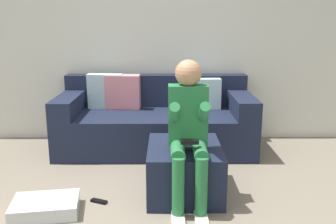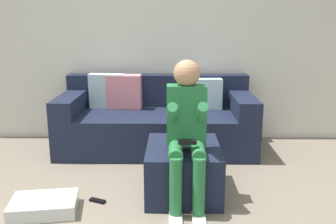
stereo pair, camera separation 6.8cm
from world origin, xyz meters
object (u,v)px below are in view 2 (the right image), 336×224
object	(u,v)px
ottoman	(183,169)
person_seated	(187,125)
remote_by_storage_bin	(97,201)
couch_sectional	(156,122)
storage_bin	(44,205)

from	to	relation	value
ottoman	person_seated	bearing A→B (deg)	-84.28
ottoman	remote_by_storage_bin	distance (m)	0.78
couch_sectional	remote_by_storage_bin	distance (m)	1.51
person_seated	couch_sectional	bearing A→B (deg)	102.32
storage_bin	person_seated	bearing A→B (deg)	8.90
couch_sectional	person_seated	size ratio (longest dim) A/B	1.88
person_seated	remote_by_storage_bin	world-z (taller)	person_seated
person_seated	remote_by_storage_bin	distance (m)	1.00
person_seated	storage_bin	size ratio (longest dim) A/B	2.33
remote_by_storage_bin	ottoman	bearing A→B (deg)	38.70
remote_by_storage_bin	storage_bin	bearing A→B (deg)	-132.21
couch_sectional	storage_bin	world-z (taller)	couch_sectional
ottoman	remote_by_storage_bin	xyz separation A→B (m)	(-0.73, -0.20, -0.21)
storage_bin	remote_by_storage_bin	size ratio (longest dim) A/B	3.58
ottoman	person_seated	size ratio (longest dim) A/B	0.65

